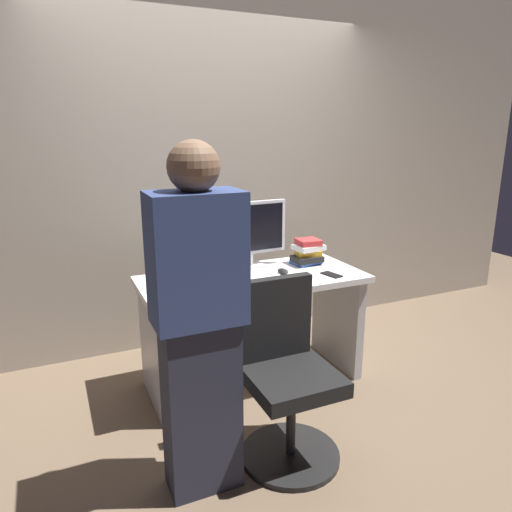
# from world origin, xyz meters

# --- Properties ---
(ground_plane) EXTENTS (9.00, 9.00, 0.00)m
(ground_plane) POSITION_xyz_m (0.00, 0.00, 0.00)
(ground_plane) COLOR brown
(wall_back) EXTENTS (6.40, 0.10, 3.00)m
(wall_back) POSITION_xyz_m (0.00, 0.87, 1.50)
(wall_back) COLOR #9E9384
(wall_back) RESTS_ON ground
(desk) EXTENTS (1.45, 0.66, 0.75)m
(desk) POSITION_xyz_m (0.00, 0.00, 0.52)
(desk) COLOR white
(desk) RESTS_ON ground
(office_chair) EXTENTS (0.52, 0.52, 0.94)m
(office_chair) POSITION_xyz_m (-0.14, -0.74, 0.43)
(office_chair) COLOR black
(office_chair) RESTS_ON ground
(person_at_desk) EXTENTS (0.40, 0.24, 1.64)m
(person_at_desk) POSITION_xyz_m (-0.61, -0.79, 0.84)
(person_at_desk) COLOR #262838
(person_at_desk) RESTS_ON ground
(monitor) EXTENTS (0.54, 0.15, 0.46)m
(monitor) POSITION_xyz_m (0.07, 0.21, 1.01)
(monitor) COLOR silver
(monitor) RESTS_ON desk
(keyboard) EXTENTS (0.43, 0.14, 0.02)m
(keyboard) POSITION_xyz_m (-0.07, -0.05, 0.76)
(keyboard) COLOR white
(keyboard) RESTS_ON desk
(mouse) EXTENTS (0.06, 0.10, 0.03)m
(mouse) POSITION_xyz_m (0.20, -0.03, 0.77)
(mouse) COLOR black
(mouse) RESTS_ON desk
(cup_near_keyboard) EXTENTS (0.08, 0.08, 0.09)m
(cup_near_keyboard) POSITION_xyz_m (-0.37, -0.17, 0.80)
(cup_near_keyboard) COLOR white
(cup_near_keyboard) RESTS_ON desk
(book_stack) EXTENTS (0.23, 0.18, 0.18)m
(book_stack) POSITION_xyz_m (0.47, 0.11, 0.84)
(book_stack) COLOR #3359A5
(book_stack) RESTS_ON desk
(cell_phone) EXTENTS (0.10, 0.16, 0.01)m
(cell_phone) POSITION_xyz_m (0.48, -0.19, 0.76)
(cell_phone) COLOR black
(cell_phone) RESTS_ON desk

